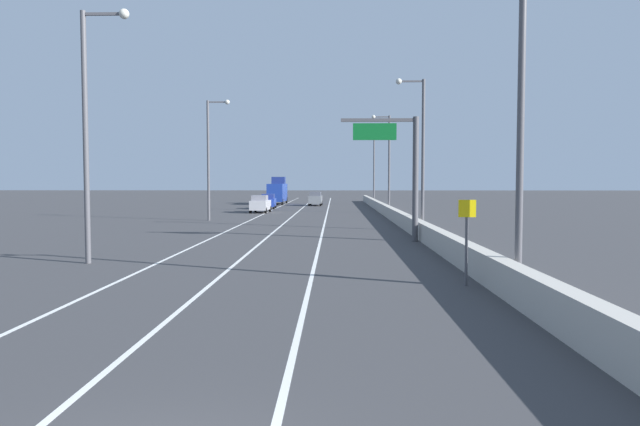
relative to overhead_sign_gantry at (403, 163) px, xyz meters
The scene contains 17 objects.
ground_plane 35.89m from the overhead_sign_gantry, 100.52° to the left, with size 320.00×320.00×0.00m, color #38383A.
lane_stripe_left 29.00m from the overhead_sign_gantry, 114.79° to the left, with size 0.16×130.00×0.00m, color silver.
lane_stripe_center 27.73m from the overhead_sign_gantry, 108.11° to the left, with size 0.16×130.00×0.00m, color silver.
lane_stripe_right 26.87m from the overhead_sign_gantry, 100.89° to the left, with size 0.16×130.00×0.00m, color silver.
jersey_barrier_right 11.82m from the overhead_sign_gantry, 83.03° to the left, with size 0.60×120.00×1.10m, color #B2ADA3.
overhead_sign_gantry is the anchor object (origin of this frame).
speed_advisory_sign 15.32m from the overhead_sign_gantry, 88.31° to the right, with size 0.60×0.11×3.00m.
lamp_post_right_near 16.00m from the overhead_sign_gantry, 83.74° to the right, with size 2.14×0.44×11.09m.
lamp_post_right_second 7.99m from the overhead_sign_gantry, 74.60° to the left, with size 2.14×0.44×11.09m.
lamp_post_right_third 31.01m from the overhead_sign_gantry, 86.66° to the left, with size 2.14×0.44×11.09m.
lamp_post_right_fourth 54.34m from the overhead_sign_gantry, 88.25° to the left, with size 2.14×0.44×11.09m.
lamp_post_left_near 17.84m from the overhead_sign_gantry, 146.43° to the right, with size 2.14×0.44×11.09m.
lamp_post_left_mid 23.99m from the overhead_sign_gantry, 130.42° to the left, with size 2.14×0.44×11.09m.
car_silver_0 34.56m from the overhead_sign_gantry, 111.76° to the left, with size 2.06×4.45×2.01m.
car_gray_1 52.00m from the overhead_sign_gantry, 97.73° to the left, with size 2.01×4.58×2.06m.
car_blue_2 43.37m from the overhead_sign_gantry, 107.32° to the left, with size 2.00×4.67×1.96m.
box_truck 58.02m from the overhead_sign_gantry, 103.11° to the left, with size 2.55×8.34×4.33m.
Camera 1 is at (2.37, -6.15, 3.64)m, focal length 32.68 mm.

